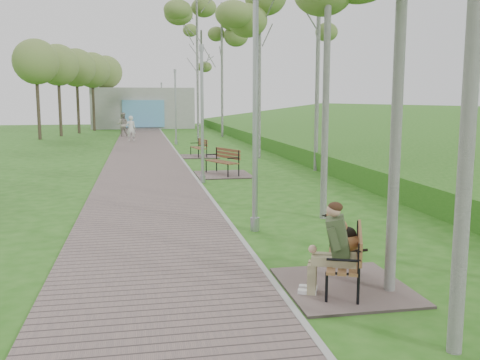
# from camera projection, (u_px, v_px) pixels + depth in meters

# --- Properties ---
(walkway) EXTENTS (3.50, 67.00, 0.04)m
(walkway) POSITION_uv_depth(u_px,v_px,m) (145.00, 159.00, 25.72)
(walkway) COLOR #6A5956
(walkway) RESTS_ON ground
(kerb) EXTENTS (0.10, 67.00, 0.05)m
(kerb) POSITION_uv_depth(u_px,v_px,m) (181.00, 158.00, 26.04)
(kerb) COLOR #999993
(kerb) RESTS_ON ground
(embankment) EXTENTS (14.00, 70.00, 1.60)m
(embankment) POSITION_uv_depth(u_px,v_px,m) (423.00, 157.00, 26.80)
(embankment) COLOR #4C852E
(embankment) RESTS_ON ground
(building_north) EXTENTS (10.00, 5.20, 4.00)m
(building_north) POSITION_uv_depth(u_px,v_px,m) (143.00, 108.00, 54.10)
(building_north) COLOR #9E9E99
(building_north) RESTS_ON ground
(bench_main) EXTENTS (1.85, 2.06, 1.62)m
(bench_main) POSITION_uv_depth(u_px,v_px,m) (341.00, 260.00, 8.03)
(bench_main) COLOR #6A5956
(bench_main) RESTS_ON ground
(bench_second) EXTENTS (2.04, 2.26, 1.25)m
(bench_second) POSITION_uv_depth(u_px,v_px,m) (222.00, 169.00, 20.31)
(bench_second) COLOR #6A5956
(bench_second) RESTS_ON ground
(bench_third) EXTENTS (1.81, 2.01, 1.11)m
(bench_third) POSITION_uv_depth(u_px,v_px,m) (199.00, 153.00, 26.85)
(bench_third) COLOR #6A5956
(bench_third) RESTS_ON ground
(lamp_post_near) EXTENTS (0.20, 0.20, 5.12)m
(lamp_post_near) POSITION_uv_depth(u_px,v_px,m) (255.00, 121.00, 11.36)
(lamp_post_near) COLOR #9A9CA1
(lamp_post_near) RESTS_ON ground
(lamp_post_second) EXTENTS (0.18, 0.18, 4.67)m
(lamp_post_second) POSITION_uv_depth(u_px,v_px,m) (202.00, 119.00, 18.16)
(lamp_post_second) COLOR #9A9CA1
(lamp_post_second) RESTS_ON ground
(lamp_post_third) EXTENTS (0.18, 0.18, 4.74)m
(lamp_post_third) POSITION_uv_depth(u_px,v_px,m) (176.00, 110.00, 33.95)
(lamp_post_third) COLOR #9A9CA1
(lamp_post_third) RESTS_ON ground
(lamp_post_far) EXTENTS (0.17, 0.17, 4.49)m
(lamp_post_far) POSITION_uv_depth(u_px,v_px,m) (162.00, 107.00, 52.18)
(lamp_post_far) COLOR #9A9CA1
(lamp_post_far) RESTS_ON ground
(pedestrian_near) EXTENTS (0.66, 0.45, 1.76)m
(pedestrian_near) POSITION_uv_depth(u_px,v_px,m) (131.00, 129.00, 36.40)
(pedestrian_near) COLOR silver
(pedestrian_near) RESTS_ON ground
(pedestrian_far) EXTENTS (0.98, 0.81, 1.87)m
(pedestrian_far) POSITION_uv_depth(u_px,v_px,m) (123.00, 125.00, 41.23)
(pedestrian_far) COLOR #9C9688
(pedestrian_far) RESTS_ON ground
(birch_mid_b) EXTENTS (2.32, 2.32, 8.00)m
(birch_mid_b) POSITION_uv_depth(u_px,v_px,m) (319.00, 10.00, 20.73)
(birch_mid_b) COLOR silver
(birch_mid_b) RESTS_ON ground
(birch_far_b) EXTENTS (2.84, 2.84, 10.89)m
(birch_far_b) POSITION_uv_depth(u_px,v_px,m) (197.00, 14.00, 35.98)
(birch_far_b) COLOR silver
(birch_far_b) RESTS_ON ground
(birch_far_c) EXTENTS (2.75, 2.75, 10.43)m
(birch_far_c) POSITION_uv_depth(u_px,v_px,m) (222.00, 28.00, 40.16)
(birch_far_c) COLOR silver
(birch_far_c) RESTS_ON ground
(birch_distant_a) EXTENTS (2.42, 2.42, 8.46)m
(birch_distant_a) POSITION_uv_depth(u_px,v_px,m) (201.00, 50.00, 41.16)
(birch_distant_a) COLOR silver
(birch_distant_a) RESTS_ON ground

